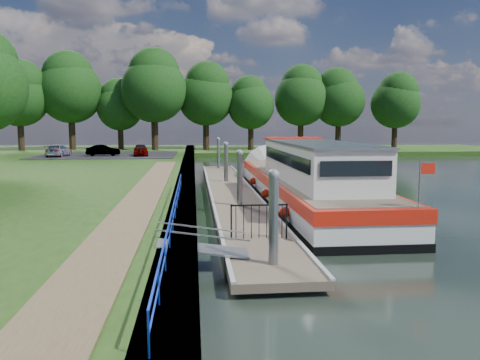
{
  "coord_description": "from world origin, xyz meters",
  "views": [
    {
      "loc": [
        -2.08,
        -12.45,
        4.14
      ],
      "look_at": [
        0.15,
        9.87,
        1.4
      ],
      "focal_mm": 35.0,
      "sensor_mm": 36.0,
      "label": 1
    }
  ],
  "objects": [
    {
      "name": "footpath",
      "position": [
        -4.4,
        8.0,
        0.8
      ],
      "size": [
        1.6,
        40.0,
        0.05
      ],
      "primitive_type": "cube",
      "color": "brown",
      "rests_on": "riverbank"
    },
    {
      "name": "far_bank",
      "position": [
        12.0,
        52.0,
        0.3
      ],
      "size": [
        60.0,
        18.0,
        0.6
      ],
      "primitive_type": "cube",
      "color": "#214012",
      "rests_on": "ground"
    },
    {
      "name": "ground",
      "position": [
        0.0,
        0.0,
        0.0
      ],
      "size": [
        160.0,
        160.0,
        0.0
      ],
      "primitive_type": "plane",
      "color": "black",
      "rests_on": "ground"
    },
    {
      "name": "gate_panel",
      "position": [
        -0.0,
        2.2,
        1.15
      ],
      "size": [
        1.85,
        0.05,
        1.15
      ],
      "color": "black",
      "rests_on": "ground"
    },
    {
      "name": "car_a",
      "position": [
        -7.43,
        35.92,
        1.43
      ],
      "size": [
        1.79,
        3.63,
        1.19
      ],
      "primitive_type": "imported",
      "rotation": [
        0.0,
        0.0,
        0.11
      ],
      "color": "#999999",
      "rests_on": "carpark"
    },
    {
      "name": "gangway",
      "position": [
        -1.85,
        0.5,
        0.63
      ],
      "size": [
        2.58,
        1.0,
        0.92
      ],
      "color": "#A5A8AD",
      "rests_on": "ground"
    },
    {
      "name": "car_b",
      "position": [
        -11.21,
        36.14,
        1.39
      ],
      "size": [
        3.49,
        1.61,
        1.11
      ],
      "primitive_type": "imported",
      "rotation": [
        0.0,
        0.0,
        1.71
      ],
      "color": "#999999",
      "rests_on": "carpark"
    },
    {
      "name": "blue_fence",
      "position": [
        -2.75,
        3.0,
        1.31
      ],
      "size": [
        0.04,
        18.04,
        0.72
      ],
      "color": "#0C2DBF",
      "rests_on": "riverbank"
    },
    {
      "name": "mooring_piles",
      "position": [
        0.0,
        13.0,
        1.28
      ],
      "size": [
        0.3,
        27.3,
        3.55
      ],
      "color": "gray",
      "rests_on": "ground"
    },
    {
      "name": "bank_edge",
      "position": [
        -2.55,
        15.0,
        0.39
      ],
      "size": [
        1.1,
        90.0,
        0.78
      ],
      "primitive_type": "cube",
      "color": "#473D2D",
      "rests_on": "ground"
    },
    {
      "name": "car_c",
      "position": [
        -15.53,
        35.92,
        1.41
      ],
      "size": [
        1.95,
        4.06,
        1.14
      ],
      "primitive_type": "imported",
      "rotation": [
        0.0,
        0.0,
        3.05
      ],
      "color": "#999999",
      "rests_on": "carpark"
    },
    {
      "name": "carpark",
      "position": [
        -11.0,
        38.0,
        0.81
      ],
      "size": [
        14.0,
        12.0,
        0.06
      ],
      "primitive_type": "cube",
      "color": "black",
      "rests_on": "riverbank"
    },
    {
      "name": "barge",
      "position": [
        3.6,
        11.83,
        1.09
      ],
      "size": [
        4.36,
        21.15,
        4.78
      ],
      "color": "black",
      "rests_on": "ground"
    },
    {
      "name": "pontoon",
      "position": [
        0.0,
        13.0,
        0.18
      ],
      "size": [
        2.5,
        30.0,
        0.56
      ],
      "color": "brown",
      "rests_on": "ground"
    },
    {
      "name": "horizon_trees",
      "position": [
        -1.61,
        48.68,
        7.95
      ],
      "size": [
        54.38,
        10.03,
        12.87
      ],
      "color": "#332316",
      "rests_on": "ground"
    }
  ]
}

